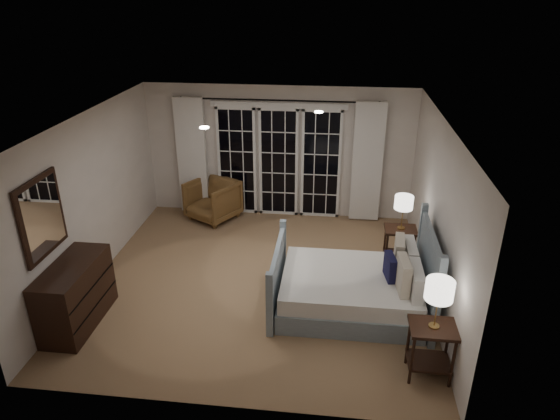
# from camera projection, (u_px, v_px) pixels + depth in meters

# --- Properties ---
(floor) EXTENTS (5.00, 5.00, 0.00)m
(floor) POSITION_uv_depth(u_px,v_px,m) (259.00, 281.00, 7.63)
(floor) COLOR #91724E
(floor) RESTS_ON ground
(ceiling) EXTENTS (5.00, 5.00, 0.00)m
(ceiling) POSITION_uv_depth(u_px,v_px,m) (256.00, 120.00, 6.59)
(ceiling) COLOR white
(ceiling) RESTS_ON wall_back
(wall_left) EXTENTS (0.02, 5.00, 2.50)m
(wall_left) POSITION_uv_depth(u_px,v_px,m) (91.00, 198.00, 7.38)
(wall_left) COLOR silver
(wall_left) RESTS_ON floor
(wall_right) EXTENTS (0.02, 5.00, 2.50)m
(wall_right) POSITION_uv_depth(u_px,v_px,m) (438.00, 215.00, 6.84)
(wall_right) COLOR silver
(wall_right) RESTS_ON floor
(wall_back) EXTENTS (5.00, 0.02, 2.50)m
(wall_back) POSITION_uv_depth(u_px,v_px,m) (279.00, 152.00, 9.37)
(wall_back) COLOR silver
(wall_back) RESTS_ON floor
(wall_front) EXTENTS (5.00, 0.02, 2.50)m
(wall_front) POSITION_uv_depth(u_px,v_px,m) (218.00, 311.00, 4.85)
(wall_front) COLOR silver
(wall_front) RESTS_ON floor
(french_doors) EXTENTS (2.50, 0.04, 2.20)m
(french_doors) POSITION_uv_depth(u_px,v_px,m) (278.00, 161.00, 9.40)
(french_doors) COLOR black
(french_doors) RESTS_ON wall_back
(curtain_rod) EXTENTS (3.50, 0.03, 0.03)m
(curtain_rod) POSITION_uv_depth(u_px,v_px,m) (278.00, 100.00, 8.86)
(curtain_rod) COLOR black
(curtain_rod) RESTS_ON wall_back
(curtain_left) EXTENTS (0.55, 0.10, 2.25)m
(curtain_left) POSITION_uv_depth(u_px,v_px,m) (192.00, 156.00, 9.48)
(curtain_left) COLOR silver
(curtain_left) RESTS_ON curtain_rod
(curtain_right) EXTENTS (0.55, 0.10, 2.25)m
(curtain_right) POSITION_uv_depth(u_px,v_px,m) (367.00, 163.00, 9.13)
(curtain_right) COLOR silver
(curtain_right) RESTS_ON curtain_rod
(downlight_a) EXTENTS (0.12, 0.12, 0.01)m
(downlight_a) POSITION_uv_depth(u_px,v_px,m) (319.00, 112.00, 7.05)
(downlight_a) COLOR white
(downlight_a) RESTS_ON ceiling
(downlight_b) EXTENTS (0.12, 0.12, 0.01)m
(downlight_b) POSITION_uv_depth(u_px,v_px,m) (204.00, 128.00, 6.30)
(downlight_b) COLOR white
(downlight_b) RESTS_ON ceiling
(bed) EXTENTS (2.09, 1.49, 1.21)m
(bed) POSITION_uv_depth(u_px,v_px,m) (355.00, 288.00, 6.89)
(bed) COLOR gray
(bed) RESTS_ON floor
(nightstand_left) EXTENTS (0.53, 0.42, 0.68)m
(nightstand_left) POSITION_uv_depth(u_px,v_px,m) (431.00, 343.00, 5.63)
(nightstand_left) COLOR black
(nightstand_left) RESTS_ON floor
(nightstand_right) EXTENTS (0.50, 0.40, 0.65)m
(nightstand_right) POSITION_uv_depth(u_px,v_px,m) (400.00, 241.00, 7.91)
(nightstand_right) COLOR black
(nightstand_right) RESTS_ON floor
(lamp_left) EXTENTS (0.31, 0.31, 0.60)m
(lamp_left) POSITION_uv_depth(u_px,v_px,m) (440.00, 290.00, 5.33)
(lamp_left) COLOR #AF8646
(lamp_left) RESTS_ON nightstand_left
(lamp_right) EXTENTS (0.29, 0.29, 0.55)m
(lamp_right) POSITION_uv_depth(u_px,v_px,m) (404.00, 203.00, 7.63)
(lamp_right) COLOR #AF8646
(lamp_right) RESTS_ON nightstand_right
(armchair) EXTENTS (1.13, 1.14, 0.76)m
(armchair) POSITION_uv_depth(u_px,v_px,m) (213.00, 200.00, 9.50)
(armchair) COLOR brown
(armchair) RESTS_ON floor
(dresser) EXTENTS (0.53, 1.24, 0.88)m
(dresser) POSITION_uv_depth(u_px,v_px,m) (76.00, 295.00, 6.53)
(dresser) COLOR black
(dresser) RESTS_ON floor
(mirror) EXTENTS (0.05, 0.85, 1.00)m
(mirror) POSITION_uv_depth(u_px,v_px,m) (42.00, 217.00, 6.09)
(mirror) COLOR black
(mirror) RESTS_ON wall_left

